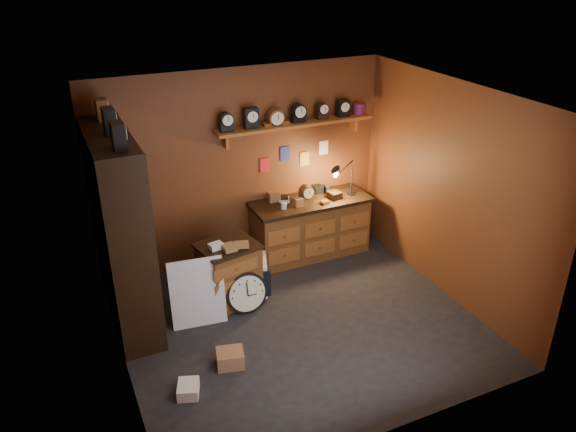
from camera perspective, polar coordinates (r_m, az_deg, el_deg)
The scene contains 11 objects.
floor at distance 6.77m, azimuth 1.22°, elevation -10.95°, with size 4.00×4.00×0.00m, color black.
room_shell at distance 6.01m, azimuth 1.31°, elevation 2.99°, with size 4.02×3.62×2.71m.
shelving_unit at distance 6.51m, azimuth -16.91°, elevation -0.84°, with size 0.47×1.60×2.58m.
workbench at distance 7.98m, azimuth 2.28°, elevation -0.86°, with size 1.69×0.66×1.36m.
low_cabinet at distance 6.99m, azimuth -6.00°, elevation -5.56°, with size 0.79×0.71×0.88m.
big_round_clock at distance 6.88m, azimuth -4.24°, elevation -7.80°, with size 0.52×0.17×0.52m.
white_panel at distance 6.89m, azimuth -8.94°, elevation -10.58°, with size 0.64×0.03×0.85m, color silver.
mini_fridge at distance 7.26m, azimuth -3.93°, elevation -6.05°, with size 0.56×0.59×0.46m.
floor_box_a at distance 6.19m, azimuth -5.89°, elevation -14.17°, with size 0.29×0.24×0.18m, color #966841.
floor_box_b at distance 5.94m, azimuth -10.09°, elevation -16.93°, with size 0.21×0.25×0.12m, color white.
floor_box_c at distance 6.98m, azimuth -7.75°, elevation -9.01°, with size 0.25×0.21×0.19m, color #966841.
Camera 1 is at (-2.39, -4.87, 4.05)m, focal length 35.00 mm.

